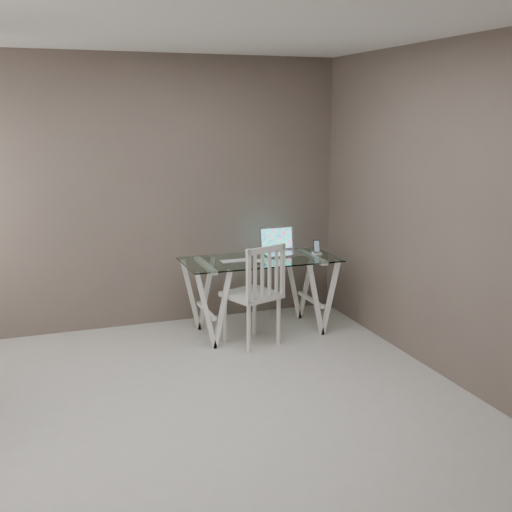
# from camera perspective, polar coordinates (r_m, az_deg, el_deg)

# --- Properties ---
(room) EXTENTS (4.50, 4.52, 2.71)m
(room) POSITION_cam_1_polar(r_m,az_deg,el_deg) (4.27, -5.10, 6.98)
(room) COLOR #BCBAB4
(room) RESTS_ON ground
(desk) EXTENTS (1.50, 0.70, 0.75)m
(desk) POSITION_cam_1_polar(r_m,az_deg,el_deg) (6.31, 0.36, -3.48)
(desk) COLOR silver
(desk) RESTS_ON ground
(chair) EXTENTS (0.57, 0.57, 0.97)m
(chair) POSITION_cam_1_polar(r_m,az_deg,el_deg) (5.91, 0.09, -3.07)
(chair) COLOR silver
(chair) RESTS_ON ground
(laptop) EXTENTS (0.36, 0.30, 0.26)m
(laptop) POSITION_cam_1_polar(r_m,az_deg,el_deg) (6.48, 2.11, 0.79)
(laptop) COLOR silver
(laptop) RESTS_ON desk
(keyboard) EXTENTS (0.29, 0.13, 0.01)m
(keyboard) POSITION_cam_1_polar(r_m,az_deg,el_deg) (6.13, -1.88, -0.44)
(keyboard) COLOR silver
(keyboard) RESTS_ON desk
(mouse) EXTENTS (0.12, 0.07, 0.04)m
(mouse) POSITION_cam_1_polar(r_m,az_deg,el_deg) (6.06, 0.38, -0.44)
(mouse) COLOR white
(mouse) RESTS_ON desk
(phone_dock) EXTENTS (0.08, 0.08, 0.14)m
(phone_dock) POSITION_cam_1_polar(r_m,az_deg,el_deg) (6.46, 5.42, 0.51)
(phone_dock) COLOR white
(phone_dock) RESTS_ON desk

